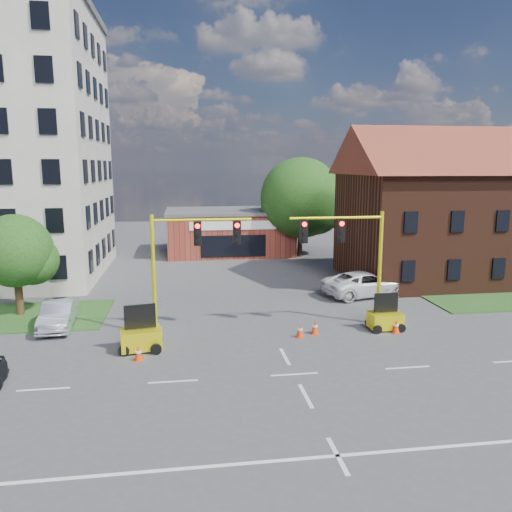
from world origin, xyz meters
name	(u,v)px	position (x,y,z in m)	size (l,w,h in m)	color
ground	(294,374)	(0.00, 0.00, 0.00)	(120.00, 120.00, 0.00)	#464649
lane_markings	(312,408)	(0.00, -3.00, 0.01)	(60.00, 36.00, 0.01)	white
brick_shop	(229,231)	(0.00, 29.98, 2.16)	(12.40, 8.40, 4.30)	maroon
townhouse_row	(482,201)	(18.00, 16.00, 5.93)	(21.00, 11.00, 11.50)	#432014
tree_large	(304,200)	(6.89, 27.08, 5.35)	(8.01, 7.63, 9.40)	#362513
tree_nw_front	(20,253)	(-13.79, 10.58, 3.64)	(4.39, 4.18, 5.90)	#362513
signal_mast_west	(186,259)	(-4.36, 6.00, 3.92)	(5.30, 0.60, 6.20)	gray
signal_mast_east	(351,255)	(4.36, 6.00, 3.92)	(5.30, 0.60, 6.20)	gray
trailer_west	(141,337)	(-6.56, 3.74, 0.66)	(2.05, 1.54, 2.13)	#FFF215
trailer_east	(385,319)	(6.03, 5.00, 0.59)	(1.71, 1.17, 1.90)	#FFF215
cone_a	(138,354)	(-6.57, 2.43, 0.34)	(0.40, 0.40, 0.70)	#F3380C
cone_b	(300,331)	(1.27, 4.44, 0.34)	(0.40, 0.40, 0.70)	#F3380C
cone_c	(396,327)	(6.36, 4.37, 0.34)	(0.40, 0.40, 0.70)	#F3380C
cone_d	(315,328)	(2.15, 4.83, 0.34)	(0.40, 0.40, 0.70)	#F3380C
pickup_white	(365,284)	(7.49, 11.91, 0.81)	(2.70, 5.85, 1.63)	white
sedan_silver_front	(58,314)	(-11.23, 7.85, 0.73)	(1.55, 4.44, 1.46)	#B8BAC0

